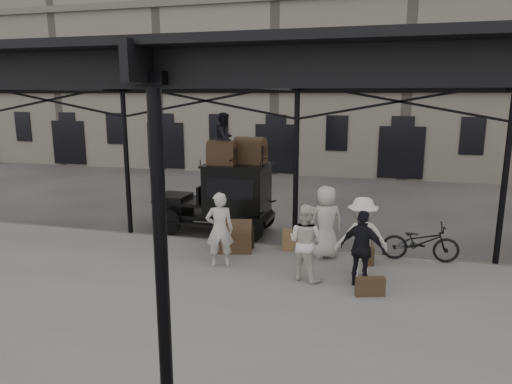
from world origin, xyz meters
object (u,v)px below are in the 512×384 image
steamer_trunk_roof_near (222,154)px  taxi (228,195)px  bicycle (420,242)px  steamer_trunk_platform (233,238)px  porter_official (362,249)px  porter_left (220,230)px

steamer_trunk_roof_near → taxi: bearing=70.2°
bicycle → steamer_trunk_roof_near: bearing=74.6°
steamer_trunk_platform → porter_official: bearing=-35.4°
porter_left → steamer_trunk_platform: 1.24m
taxi → bicycle: taxi is taller
porter_official → steamer_trunk_platform: porter_official is taller
taxi → steamer_trunk_platform: taxi is taller
bicycle → steamer_trunk_roof_near: steamer_trunk_roof_near is taller
bicycle → steamer_trunk_platform: 4.74m
taxi → steamer_trunk_roof_near: size_ratio=4.44×
bicycle → steamer_trunk_roof_near: (-5.60, 1.22, 1.85)m
taxi → porter_official: size_ratio=2.18×
porter_left → bicycle: size_ratio=0.99×
porter_left → steamer_trunk_roof_near: (-0.91, 2.84, 1.42)m
taxi → bicycle: 5.74m
porter_official → steamer_trunk_roof_near: steamer_trunk_roof_near is taller
porter_official → steamer_trunk_roof_near: bearing=-17.2°
steamer_trunk_roof_near → steamer_trunk_platform: steamer_trunk_roof_near is taller
taxi → steamer_trunk_roof_near: steamer_trunk_roof_near is taller
bicycle → steamer_trunk_roof_near: 6.02m
porter_left → steamer_trunk_platform: bearing=-109.5°
taxi → porter_official: (4.17, -3.41, -0.22)m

